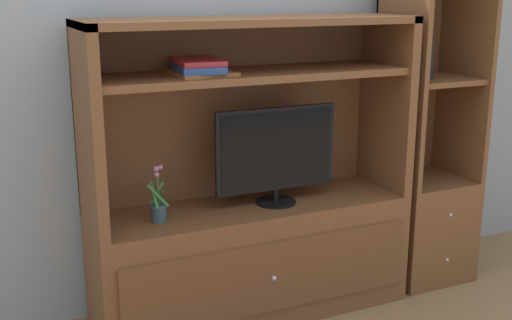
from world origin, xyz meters
name	(u,v)px	position (x,y,z in m)	size (l,w,h in m)	color
painted_rear_wall	(225,43)	(0.00, 0.75, 1.40)	(6.00, 0.10, 2.80)	#9EA8B2
media_console	(251,224)	(0.00, 0.41, 0.49)	(1.66, 0.52, 1.55)	brown
tv_monitor	(276,153)	(0.12, 0.37, 0.87)	(0.66, 0.21, 0.50)	black
potted_plant	(159,207)	(-0.51, 0.36, 0.67)	(0.10, 0.10, 0.28)	#384C56
magazine_stack	(198,67)	(-0.27, 0.41, 1.32)	(0.28, 0.36, 0.07)	#A56638
bookshelf_tall	(424,177)	(1.12, 0.41, 0.61)	(0.48, 0.47, 1.89)	brown
upright_book_row	(417,57)	(1.00, 0.40, 1.31)	(0.13, 0.14, 0.26)	gold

